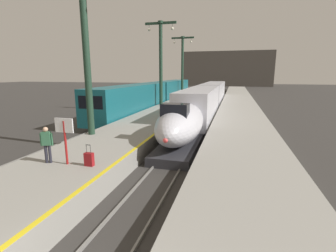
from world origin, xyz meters
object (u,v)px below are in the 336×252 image
(passenger_near_edge, at_px, (47,142))
(passenger_mid_platform, at_px, (174,105))
(station_column_mid, at_px, (86,45))
(highspeed_train_main, at_px, (206,99))
(rolling_suitcase, at_px, (89,159))
(regional_train_adjacent, at_px, (157,93))
(station_column_far, at_px, (161,56))
(station_column_distant, at_px, (182,61))
(departure_info_board, at_px, (65,132))

(passenger_near_edge, height_order, passenger_mid_platform, same)
(station_column_mid, height_order, passenger_mid_platform, station_column_mid)
(highspeed_train_main, height_order, station_column_mid, station_column_mid)
(passenger_near_edge, xyz_separation_m, rolling_suitcase, (2.04, 0.14, -0.69))
(highspeed_train_main, xyz_separation_m, station_column_mid, (-5.90, -16.55, 4.92))
(regional_train_adjacent, distance_m, station_column_far, 7.54)
(station_column_distant, height_order, rolling_suitcase, station_column_distant)
(regional_train_adjacent, xyz_separation_m, passenger_near_edge, (3.32, -27.01, -0.09))
(station_column_mid, xyz_separation_m, passenger_near_edge, (1.12, -5.36, -4.80))
(rolling_suitcase, bearing_deg, passenger_near_edge, -176.14)
(station_column_far, height_order, passenger_near_edge, station_column_far)
(highspeed_train_main, relative_size, departure_info_board, 18.42)
(rolling_suitcase, relative_size, departure_info_board, 0.46)
(station_column_far, xyz_separation_m, departure_info_board, (2.06, -21.81, -4.65))
(regional_train_adjacent, distance_m, rolling_suitcase, 27.41)
(departure_info_board, bearing_deg, highspeed_train_main, 80.04)
(highspeed_train_main, distance_m, station_column_mid, 18.25)
(highspeed_train_main, bearing_deg, passenger_mid_platform, -108.21)
(station_column_mid, relative_size, rolling_suitcase, 9.86)
(passenger_near_edge, distance_m, rolling_suitcase, 2.16)
(passenger_mid_platform, bearing_deg, regional_train_adjacent, 114.58)
(station_column_far, relative_size, station_column_distant, 1.00)
(highspeed_train_main, height_order, rolling_suitcase, highspeed_train_main)
(station_column_mid, xyz_separation_m, station_column_far, (0.00, 16.52, 0.37))
(rolling_suitcase, xyz_separation_m, departure_info_board, (-1.10, -0.07, 1.20))
(station_column_far, relative_size, rolling_suitcase, 10.58)
(station_column_distant, bearing_deg, station_column_far, -90.00)
(station_column_mid, xyz_separation_m, station_column_distant, (0.00, 30.01, 0.40))
(regional_train_adjacent, height_order, rolling_suitcase, regional_train_adjacent)
(highspeed_train_main, xyz_separation_m, station_column_far, (-5.90, -0.03, 5.29))
(highspeed_train_main, xyz_separation_m, station_column_distant, (-5.90, 13.45, 5.32))
(regional_train_adjacent, height_order, station_column_far, station_column_far)
(station_column_distant, bearing_deg, station_column_mid, -90.00)
(highspeed_train_main, relative_size, rolling_suitcase, 39.77)
(highspeed_train_main, distance_m, regional_train_adjacent, 9.57)
(highspeed_train_main, distance_m, passenger_near_edge, 22.43)
(departure_info_board, bearing_deg, station_column_mid, 111.29)
(highspeed_train_main, height_order, regional_train_adjacent, regional_train_adjacent)
(station_column_far, bearing_deg, rolling_suitcase, -81.74)
(station_column_distant, distance_m, passenger_near_edge, 35.77)
(passenger_near_edge, distance_m, departure_info_board, 1.08)
(departure_info_board, bearing_deg, passenger_near_edge, -175.74)
(station_column_far, bearing_deg, highspeed_train_main, 0.29)
(regional_train_adjacent, relative_size, station_column_far, 3.52)
(station_column_distant, height_order, passenger_near_edge, station_column_distant)
(station_column_mid, distance_m, passenger_mid_platform, 10.96)
(station_column_far, height_order, rolling_suitcase, station_column_far)
(station_column_mid, bearing_deg, highspeed_train_main, 70.38)
(highspeed_train_main, bearing_deg, station_column_mid, -109.62)
(station_column_distant, xyz_separation_m, passenger_near_edge, (1.12, -35.37, -5.20))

